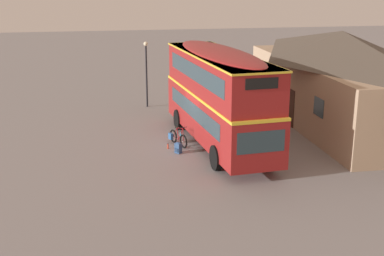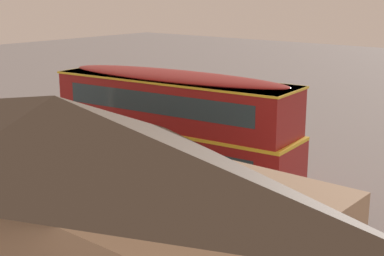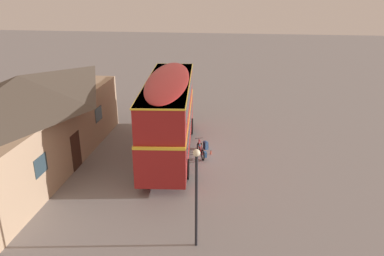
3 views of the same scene
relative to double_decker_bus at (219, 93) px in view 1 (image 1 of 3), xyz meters
name	(u,v)px [view 1 (image 1 of 3)]	position (x,y,z in m)	size (l,w,h in m)	color
ground_plane	(202,145)	(-0.18, -0.77, -2.64)	(120.00, 120.00, 0.00)	gray
double_decker_bus	(219,93)	(0.00, 0.00, 0.00)	(10.72, 3.44, 4.79)	black
touring_bicycle	(177,138)	(-0.36, -1.99, -2.27)	(1.63, 0.81, 1.04)	black
backpack_on_ground	(178,147)	(0.87, -2.15, -2.36)	(0.39, 0.36, 0.54)	#2D4C7A
water_bottle_red_squeeze	(168,146)	(0.11, -2.54, -2.52)	(0.07, 0.07, 0.26)	#D84C33
pub_building	(339,77)	(-2.60, 7.59, 0.04)	(15.30, 6.11, 5.25)	tan
street_lamp	(146,66)	(-8.63, -2.61, -0.02)	(0.28, 0.28, 4.20)	black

